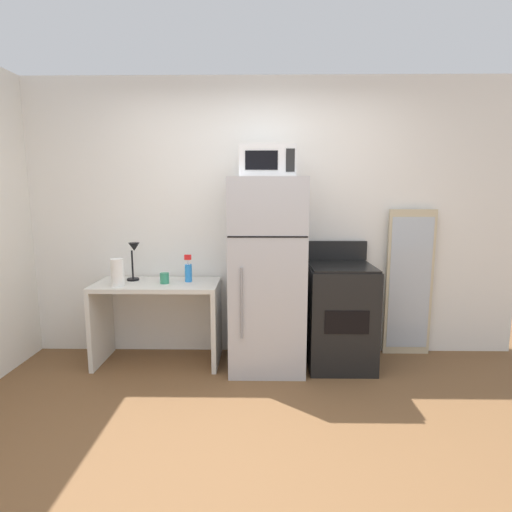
% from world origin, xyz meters
% --- Properties ---
extents(ground_plane, '(12.00, 12.00, 0.00)m').
position_xyz_m(ground_plane, '(0.00, 0.00, 0.00)').
color(ground_plane, brown).
extents(wall_back_white, '(5.00, 0.10, 2.60)m').
position_xyz_m(wall_back_white, '(0.00, 1.70, 1.30)').
color(wall_back_white, white).
rests_on(wall_back_white, ground).
extents(desk, '(1.11, 0.53, 0.75)m').
position_xyz_m(desk, '(-0.89, 1.36, 0.52)').
color(desk, silver).
rests_on(desk, ground).
extents(desk_lamp, '(0.14, 0.12, 0.35)m').
position_xyz_m(desk_lamp, '(-1.11, 1.44, 0.99)').
color(desk_lamp, black).
rests_on(desk_lamp, desk).
extents(coffee_mug, '(0.08, 0.08, 0.09)m').
position_xyz_m(coffee_mug, '(-0.81, 1.33, 0.80)').
color(coffee_mug, '#338C66').
rests_on(coffee_mug, desk).
extents(paper_towel_roll, '(0.11, 0.11, 0.24)m').
position_xyz_m(paper_towel_roll, '(-1.19, 1.22, 0.87)').
color(paper_towel_roll, white).
rests_on(paper_towel_roll, desk).
extents(spray_bottle, '(0.06, 0.06, 0.25)m').
position_xyz_m(spray_bottle, '(-0.61, 1.40, 0.85)').
color(spray_bottle, '#2D8CEA').
rests_on(spray_bottle, desk).
extents(refrigerator, '(0.65, 0.68, 1.68)m').
position_xyz_m(refrigerator, '(0.10, 1.30, 0.84)').
color(refrigerator, '#B7B7BC').
rests_on(refrigerator, ground).
extents(microwave, '(0.46, 0.35, 0.26)m').
position_xyz_m(microwave, '(0.10, 1.28, 1.81)').
color(microwave, silver).
rests_on(microwave, refrigerator).
extents(oven_range, '(0.58, 0.61, 1.10)m').
position_xyz_m(oven_range, '(0.76, 1.33, 0.47)').
color(oven_range, black).
rests_on(oven_range, ground).
extents(leaning_mirror, '(0.44, 0.03, 1.40)m').
position_xyz_m(leaning_mirror, '(1.46, 1.59, 0.70)').
color(leaning_mirror, '#C6B793').
rests_on(leaning_mirror, ground).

